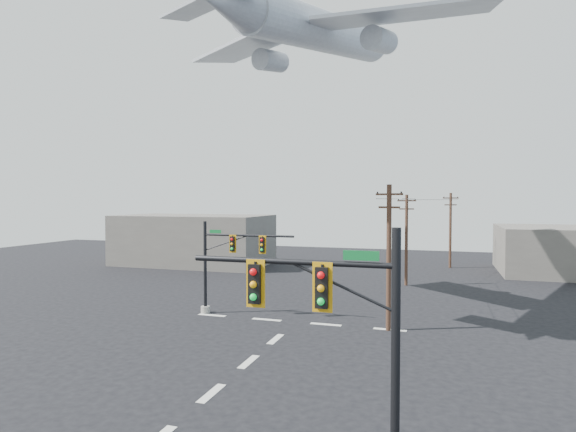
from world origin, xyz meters
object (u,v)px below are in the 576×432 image
(utility_pole_c, at_px, (450,229))
(airliner, at_px, (323,32))
(utility_pole_b, at_px, (406,238))
(signal_mast_far, at_px, (224,264))
(utility_pole_a, at_px, (389,254))
(signal_mast_near, at_px, (348,350))

(utility_pole_c, height_order, airliner, airliner)
(utility_pole_b, bearing_deg, signal_mast_far, -136.91)
(utility_pole_c, bearing_deg, signal_mast_far, -131.94)
(signal_mast_far, xyz_separation_m, utility_pole_c, (15.30, 28.55, 1.07))
(signal_mast_far, xyz_separation_m, utility_pole_b, (11.23, 15.35, 0.91))
(utility_pole_b, height_order, airliner, airliner)
(signal_mast_far, height_order, utility_pole_a, utility_pole_a)
(signal_mast_far, bearing_deg, utility_pole_a, -3.30)
(utility_pole_a, height_order, airliner, airliner)
(utility_pole_a, height_order, utility_pole_b, utility_pole_a)
(airliner, bearing_deg, utility_pole_a, -118.38)
(utility_pole_b, height_order, utility_pole_c, utility_pole_c)
(utility_pole_c, bearing_deg, utility_pole_b, -120.90)
(utility_pole_a, bearing_deg, airliner, 157.92)
(utility_pole_b, bearing_deg, utility_pole_a, -100.62)
(signal_mast_near, relative_size, utility_pole_a, 0.81)
(utility_pole_c, bearing_deg, airliner, -125.12)
(signal_mast_near, distance_m, utility_pole_a, 16.50)
(airliner, bearing_deg, utility_pole_b, -11.01)
(signal_mast_near, xyz_separation_m, utility_pole_b, (-0.62, 32.47, 0.55))
(signal_mast_near, xyz_separation_m, utility_pole_a, (-0.59, 16.47, 0.79))
(signal_mast_near, relative_size, utility_pole_c, 0.83)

